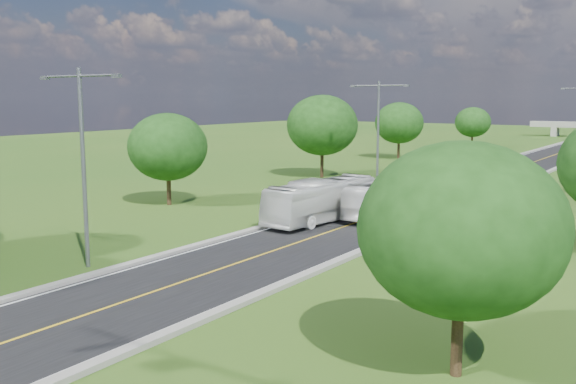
# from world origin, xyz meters

# --- Properties ---
(ground) EXTENTS (260.00, 260.00, 0.00)m
(ground) POSITION_xyz_m (0.00, 60.00, 0.00)
(ground) COLOR #285417
(ground) RESTS_ON ground
(road) EXTENTS (8.00, 150.00, 0.06)m
(road) POSITION_xyz_m (0.00, 66.00, 0.03)
(road) COLOR black
(road) RESTS_ON ground
(curb_left) EXTENTS (0.50, 150.00, 0.22)m
(curb_left) POSITION_xyz_m (-4.25, 66.00, 0.11)
(curb_left) COLOR gray
(curb_left) RESTS_ON ground
(curb_right) EXTENTS (0.50, 150.00, 0.22)m
(curb_right) POSITION_xyz_m (4.25, 66.00, 0.11)
(curb_right) COLOR gray
(curb_right) RESTS_ON ground
(speed_limit_sign) EXTENTS (0.55, 0.09, 2.40)m
(speed_limit_sign) POSITION_xyz_m (5.20, 37.98, 1.60)
(speed_limit_sign) COLOR slate
(speed_limit_sign) RESTS_ON ground
(streetlight_near_left) EXTENTS (5.90, 0.25, 10.00)m
(streetlight_near_left) POSITION_xyz_m (-6.00, 12.00, 5.94)
(streetlight_near_left) COLOR slate
(streetlight_near_left) RESTS_ON ground
(streetlight_mid_left) EXTENTS (5.90, 0.25, 10.00)m
(streetlight_mid_left) POSITION_xyz_m (-6.00, 45.00, 5.94)
(streetlight_mid_left) COLOR slate
(streetlight_mid_left) RESTS_ON ground
(tree_lb) EXTENTS (6.30, 6.30, 7.33)m
(tree_lb) POSITION_xyz_m (-16.00, 28.00, 4.64)
(tree_lb) COLOR black
(tree_lb) RESTS_ON ground
(tree_lc) EXTENTS (7.56, 7.56, 8.79)m
(tree_lc) POSITION_xyz_m (-15.00, 50.00, 5.58)
(tree_lc) COLOR black
(tree_lc) RESTS_ON ground
(tree_ld) EXTENTS (6.72, 6.72, 7.82)m
(tree_ld) POSITION_xyz_m (-17.00, 74.00, 4.95)
(tree_ld) COLOR black
(tree_ld) RESTS_ON ground
(tree_le) EXTENTS (5.88, 5.88, 6.84)m
(tree_le) POSITION_xyz_m (-14.50, 98.00, 4.33)
(tree_le) COLOR black
(tree_le) RESTS_ON ground
(tree_ra) EXTENTS (6.30, 6.30, 7.33)m
(tree_ra) POSITION_xyz_m (14.00, 10.00, 4.64)
(tree_ra) COLOR black
(tree_ra) RESTS_ON ground
(bus_outbound) EXTENTS (2.48, 9.93, 2.76)m
(bus_outbound) POSITION_xyz_m (0.80, 33.08, 1.44)
(bus_outbound) COLOR white
(bus_outbound) RESTS_ON road
(bus_inbound) EXTENTS (3.23, 10.68, 2.93)m
(bus_inbound) POSITION_xyz_m (-2.25, 28.84, 1.53)
(bus_inbound) COLOR white
(bus_inbound) RESTS_ON road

